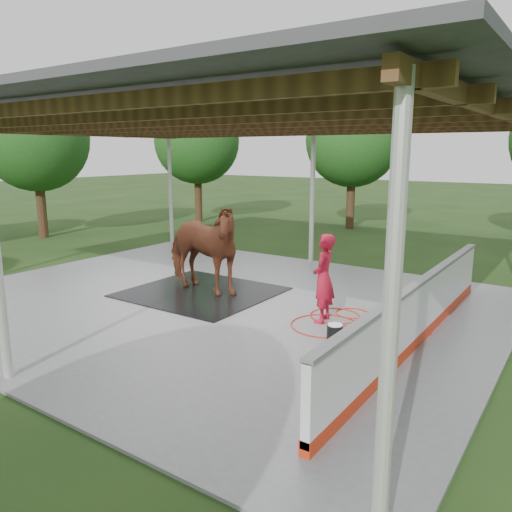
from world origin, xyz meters
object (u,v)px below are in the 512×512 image
Objects in this scene: dasher_board at (419,314)px; wash_bucket at (335,331)px; handler at (323,278)px; horse at (200,248)px.

dasher_board is 1.46m from wash_bucket.
dasher_board is 1.93m from handler.
handler reaches higher than dasher_board.
handler is at bearing 175.59° from dasher_board.
wash_bucket is at bearing -98.63° from horse.
horse is 3.31m from handler.
horse is 4.13m from wash_bucket.
horse reaches higher than wash_bucket.
handler is 6.00× the size of wash_bucket.
wash_bucket is at bearing -155.46° from dasher_board.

